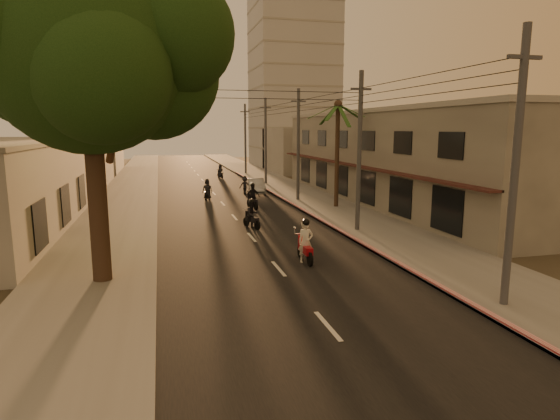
# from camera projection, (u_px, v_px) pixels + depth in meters

# --- Properties ---
(ground) EXTENTS (160.00, 160.00, 0.00)m
(ground) POSITION_uv_depth(u_px,v_px,m) (291.00, 284.00, 17.85)
(ground) COLOR #383023
(ground) RESTS_ON ground
(road) EXTENTS (10.00, 140.00, 0.02)m
(road) POSITION_uv_depth(u_px,v_px,m) (223.00, 204.00, 36.94)
(road) COLOR black
(road) RESTS_ON ground
(sidewalk_right) EXTENTS (5.00, 140.00, 0.12)m
(sidewalk_right) POSITION_uv_depth(u_px,v_px,m) (313.00, 199.00, 38.77)
(sidewalk_right) COLOR slate
(sidewalk_right) RESTS_ON ground
(sidewalk_left) EXTENTS (5.00, 140.00, 0.12)m
(sidewalk_left) POSITION_uv_depth(u_px,v_px,m) (123.00, 207.00, 35.09)
(sidewalk_left) COLOR slate
(sidewalk_left) RESTS_ON ground
(curb_stripe) EXTENTS (0.20, 60.00, 0.20)m
(curb_stripe) POSITION_uv_depth(u_px,v_px,m) (303.00, 210.00, 33.40)
(curb_stripe) COLOR #B21318
(curb_stripe) RESTS_ON ground
(shophouse_row) EXTENTS (8.80, 34.20, 7.30)m
(shophouse_row) POSITION_uv_depth(u_px,v_px,m) (397.00, 156.00, 37.82)
(shophouse_row) COLOR gray
(shophouse_row) RESTS_ON ground
(distant_tower) EXTENTS (12.10, 12.10, 28.00)m
(distant_tower) POSITION_uv_depth(u_px,v_px,m) (293.00, 76.00, 72.81)
(distant_tower) COLOR #B7B5B2
(distant_tower) RESTS_ON ground
(broadleaf_tree) EXTENTS (9.60, 8.70, 12.10)m
(broadleaf_tree) POSITION_uv_depth(u_px,v_px,m) (100.00, 55.00, 16.83)
(broadleaf_tree) COLOR black
(broadleaf_tree) RESTS_ON ground
(palm_tree) EXTENTS (5.00, 5.00, 8.20)m
(palm_tree) POSITION_uv_depth(u_px,v_px,m) (338.00, 111.00, 33.85)
(palm_tree) COLOR black
(palm_tree) RESTS_ON ground
(utility_poles) EXTENTS (1.20, 48.26, 9.00)m
(utility_poles) POSITION_uv_depth(u_px,v_px,m) (298.00, 120.00, 37.34)
(utility_poles) COLOR #38383A
(utility_poles) RESTS_ON ground
(filler_right) EXTENTS (8.00, 14.00, 6.00)m
(filler_right) POSITION_uv_depth(u_px,v_px,m) (301.00, 150.00, 63.71)
(filler_right) COLOR #A49F94
(filler_right) RESTS_ON ground
(filler_left_near) EXTENTS (8.00, 14.00, 4.40)m
(filler_left_near) POSITION_uv_depth(u_px,v_px,m) (63.00, 166.00, 46.49)
(filler_left_near) COLOR #A49F94
(filler_left_near) RESTS_ON ground
(filler_left_far) EXTENTS (8.00, 14.00, 7.00)m
(filler_left_far) POSITION_uv_depth(u_px,v_px,m) (88.00, 146.00, 63.44)
(filler_left_far) COLOR #A49F94
(filler_left_far) RESTS_ON ground
(scooter_red) EXTENTS (0.76, 2.02, 1.99)m
(scooter_red) POSITION_uv_depth(u_px,v_px,m) (305.00, 243.00, 20.62)
(scooter_red) COLOR black
(scooter_red) RESTS_ON ground
(scooter_mid_a) EXTENTS (1.24, 1.74, 1.79)m
(scooter_mid_a) POSITION_uv_depth(u_px,v_px,m) (252.00, 215.00, 27.69)
(scooter_mid_a) COLOR black
(scooter_mid_a) RESTS_ON ground
(scooter_mid_b) EXTENTS (1.24, 1.96, 1.94)m
(scooter_mid_b) POSITION_uv_depth(u_px,v_px,m) (253.00, 197.00, 34.44)
(scooter_mid_b) COLOR black
(scooter_mid_b) RESTS_ON ground
(scooter_far_a) EXTENTS (1.08, 1.73, 1.75)m
(scooter_far_a) POSITION_uv_depth(u_px,v_px,m) (207.00, 190.00, 39.13)
(scooter_far_a) COLOR black
(scooter_far_a) RESTS_ON ground
(scooter_far_b) EXTENTS (1.21, 1.68, 1.66)m
(scooter_far_b) POSITION_uv_depth(u_px,v_px,m) (245.00, 186.00, 42.34)
(scooter_far_b) COLOR black
(scooter_far_b) RESTS_ON ground
(parked_car) EXTENTS (2.26, 4.42, 1.36)m
(parked_car) POSITION_uv_depth(u_px,v_px,m) (256.00, 186.00, 42.69)
(parked_car) COLOR #95989C
(parked_car) RESTS_ON ground
(scooter_far_c) EXTENTS (1.01, 1.66, 1.66)m
(scooter_far_c) POSITION_uv_depth(u_px,v_px,m) (220.00, 172.00, 56.34)
(scooter_far_c) COLOR black
(scooter_far_c) RESTS_ON ground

